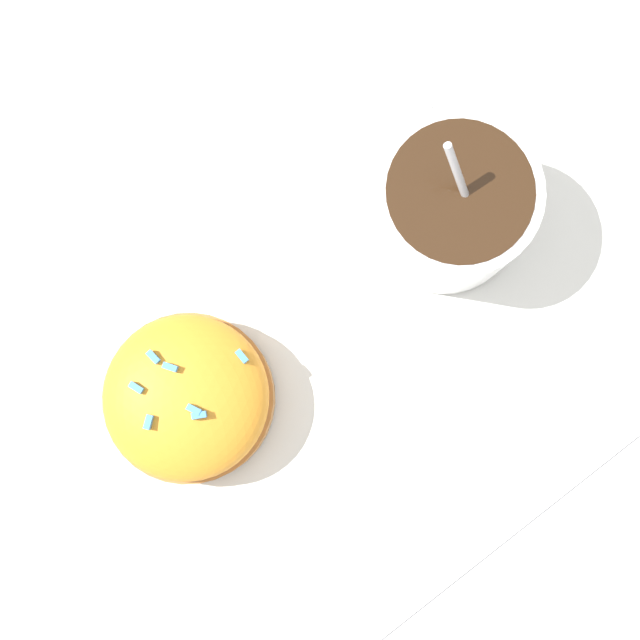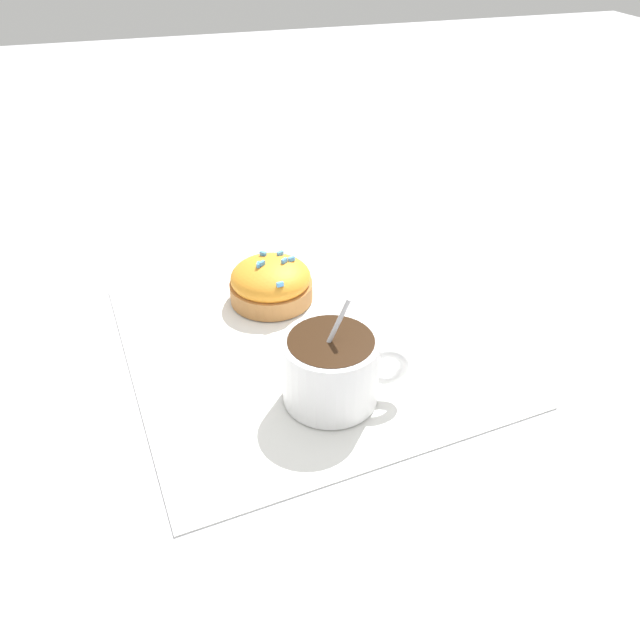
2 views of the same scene
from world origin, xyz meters
name	(u,v)px [view 2 (image 2 of 2)]	position (x,y,z in m)	size (l,w,h in m)	color
ground_plane	(305,344)	(0.00, 0.00, 0.00)	(3.00, 3.00, 0.00)	#B2B2B7
paper_napkin	(305,342)	(0.00, 0.00, 0.00)	(0.37, 0.37, 0.00)	white
coffee_cup	(334,366)	(-0.08, 0.00, 0.04)	(0.08, 0.11, 0.10)	white
frosted_pastry	(271,282)	(0.08, 0.01, 0.02)	(0.09, 0.09, 0.05)	#B2753D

